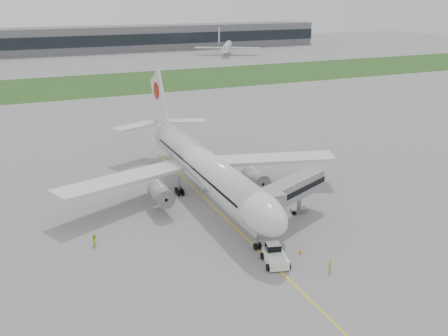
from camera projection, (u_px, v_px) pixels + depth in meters
name	position (u px, v px, depth m)	size (l,w,h in m)	color
ground	(214.00, 207.00, 78.05)	(600.00, 600.00, 0.00)	#969699
apron_markings	(226.00, 219.00, 73.73)	(70.00, 70.00, 0.04)	yellow
grass_strip	(88.00, 85.00, 181.79)	(600.00, 50.00, 0.02)	#244F1D
terminal_building	(54.00, 41.00, 274.47)	(320.00, 22.30, 14.00)	slate
airliner	(202.00, 163.00, 80.39)	(48.13, 53.95, 17.88)	silver
pushback_tug	(275.00, 255.00, 61.54)	(3.72, 4.75, 2.20)	white
jet_bridge	(290.00, 191.00, 71.49)	(13.29, 9.18, 6.47)	gray
safety_cone_left	(266.00, 260.00, 61.98)	(0.41, 0.41, 0.56)	orange
safety_cone_right	(300.00, 251.00, 63.91)	(0.45, 0.45, 0.61)	orange
ground_crew_near	(330.00, 265.00, 59.58)	(0.61, 0.40, 1.66)	#98D122
ground_crew_far	(95.00, 240.00, 65.76)	(0.83, 0.64, 1.70)	yellow
distant_aircraft_right	(227.00, 55.00, 271.48)	(35.15, 31.01, 13.44)	silver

